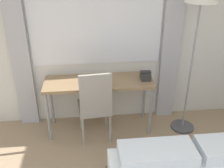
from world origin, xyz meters
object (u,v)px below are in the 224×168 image
desk_chair (95,104)px  telephone (145,76)px  book (95,79)px  standing_lamp (200,7)px  desk (99,85)px

desk_chair → telephone: bearing=13.0°
desk_chair → book: bearing=79.9°
standing_lamp → book: (-1.18, 0.13, -0.90)m
desk_chair → book: size_ratio=3.70×
desk → telephone: size_ratio=8.36×
desk_chair → standing_lamp: 1.64m
desk → telephone: 0.61m
desk_chair → book: desk_chair is taller
desk_chair → standing_lamp: (1.20, 0.12, 1.11)m
standing_lamp → book: 1.49m
desk → book: bearing=157.2°
desk_chair → book: (0.02, 0.25, 0.21)m
desk → book: (-0.04, 0.02, 0.08)m
standing_lamp → telephone: (-0.54, 0.10, -0.87)m
desk → book: book is taller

